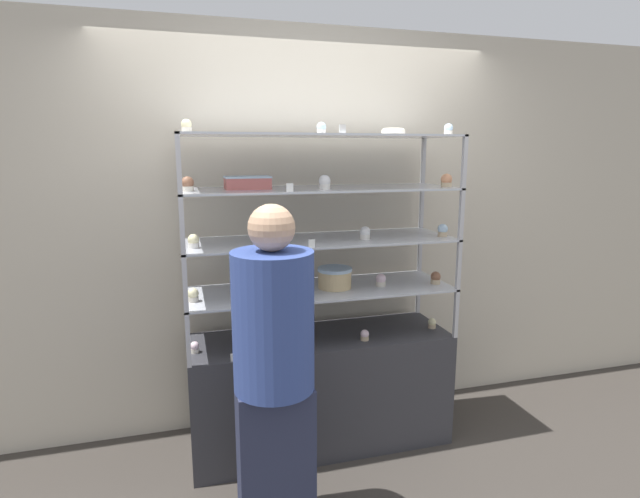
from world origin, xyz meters
TOP-DOWN VIEW (x-y plane):
  - ground_plane at (0.00, 0.00)m, footprint 20.00×20.00m
  - back_wall at (0.00, 0.41)m, footprint 8.00×0.05m
  - display_base at (0.00, 0.00)m, footprint 1.59×0.52m
  - display_riser_lower at (0.00, 0.00)m, footprint 1.59×0.52m
  - display_riser_middle at (0.00, 0.00)m, footprint 1.59×0.52m
  - display_riser_upper at (0.00, 0.00)m, footprint 1.59×0.52m
  - display_riser_top at (0.00, 0.00)m, footprint 1.59×0.52m
  - layer_cake_centerpiece at (0.09, -0.01)m, footprint 0.21×0.21m
  - sheet_cake_frosted at (-0.42, 0.02)m, footprint 0.25×0.16m
  - cupcake_0 at (-0.75, -0.06)m, footprint 0.05×0.05m
  - cupcake_1 at (-0.26, -0.05)m, footprint 0.05×0.05m
  - cupcake_2 at (0.24, -0.14)m, footprint 0.05×0.05m
  - cupcake_3 at (0.73, -0.06)m, footprint 0.05×0.05m
  - price_tag_0 at (-0.55, -0.24)m, footprint 0.04×0.00m
  - cupcake_4 at (-0.74, -0.07)m, footprint 0.06×0.06m
  - cupcake_5 at (-0.38, -0.13)m, footprint 0.06×0.06m
  - cupcake_6 at (0.37, -0.05)m, footprint 0.06×0.06m
  - cupcake_7 at (0.72, -0.09)m, footprint 0.06×0.06m
  - price_tag_1 at (-0.29, -0.24)m, footprint 0.04×0.00m
  - cupcake_8 at (-0.73, -0.09)m, footprint 0.06×0.06m
  - cupcake_9 at (-0.25, -0.11)m, footprint 0.06×0.06m
  - cupcake_10 at (0.25, -0.08)m, footprint 0.06×0.06m
  - cupcake_11 at (0.74, -0.11)m, footprint 0.06×0.06m
  - price_tag_2 at (-0.11, -0.24)m, footprint 0.04×0.00m
  - cupcake_12 at (-0.74, -0.06)m, footprint 0.07×0.07m
  - cupcake_13 at (0.00, -0.09)m, footprint 0.07×0.07m
  - cupcake_14 at (0.75, -0.13)m, footprint 0.07×0.07m
  - price_tag_3 at (-0.23, -0.24)m, footprint 0.04×0.00m
  - cupcake_15 at (-0.74, -0.14)m, footprint 0.05×0.05m
  - cupcake_16 at (-0.01, -0.06)m, footprint 0.05×0.05m
  - cupcake_17 at (0.74, -0.12)m, footprint 0.05×0.05m
  - price_tag_4 at (0.05, -0.24)m, footprint 0.04×0.00m
  - donut_glazed at (0.46, 0.02)m, footprint 0.14×0.14m
  - customer_figure at (-0.41, -0.67)m, footprint 0.37×0.37m

SIDE VIEW (x-z plane):
  - ground_plane at x=0.00m, z-range 0.00..0.00m
  - display_base at x=0.00m, z-range 0.00..0.71m
  - price_tag_0 at x=-0.55m, z-range 0.71..0.75m
  - cupcake_0 at x=-0.75m, z-range 0.71..0.77m
  - cupcake_1 at x=-0.26m, z-range 0.71..0.77m
  - cupcake_2 at x=0.24m, z-range 0.71..0.77m
  - cupcake_3 at x=0.73m, z-range 0.71..0.77m
  - customer_figure at x=-0.41m, z-range 0.06..1.65m
  - display_riser_lower at x=0.00m, z-range 0.84..1.15m
  - price_tag_1 at x=-0.29m, z-range 1.01..1.05m
  - cupcake_4 at x=-0.74m, z-range 1.01..1.09m
  - cupcake_5 at x=-0.38m, z-range 1.01..1.09m
  - cupcake_6 at x=0.37m, z-range 1.01..1.09m
  - cupcake_7 at x=0.72m, z-range 1.01..1.09m
  - layer_cake_centerpiece at x=0.09m, z-range 1.01..1.14m
  - display_riser_middle at x=0.00m, z-range 1.15..1.45m
  - back_wall at x=0.00m, z-range 0.00..2.60m
  - price_tag_2 at x=-0.11m, z-range 1.31..1.36m
  - cupcake_8 at x=-0.73m, z-range 1.31..1.39m
  - cupcake_9 at x=-0.25m, z-range 1.31..1.39m
  - cupcake_10 at x=0.25m, z-range 1.31..1.39m
  - cupcake_11 at x=0.74m, z-range 1.31..1.39m
  - display_riser_upper at x=0.00m, z-range 1.45..1.75m
  - price_tag_3 at x=-0.23m, z-range 1.61..1.66m
  - sheet_cake_frosted at x=-0.42m, z-range 1.61..1.69m
  - cupcake_12 at x=-0.74m, z-range 1.61..1.69m
  - cupcake_13 at x=0.00m, z-range 1.61..1.69m
  - cupcake_14 at x=0.75m, z-range 1.61..1.69m
  - display_riser_top at x=0.00m, z-range 1.75..2.05m
  - donut_glazed at x=0.46m, z-range 1.92..1.96m
  - price_tag_4 at x=0.05m, z-range 1.92..1.96m
  - cupcake_15 at x=-0.74m, z-range 1.91..1.98m
  - cupcake_16 at x=-0.01m, z-range 1.91..1.98m
  - cupcake_17 at x=0.74m, z-range 1.91..1.98m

